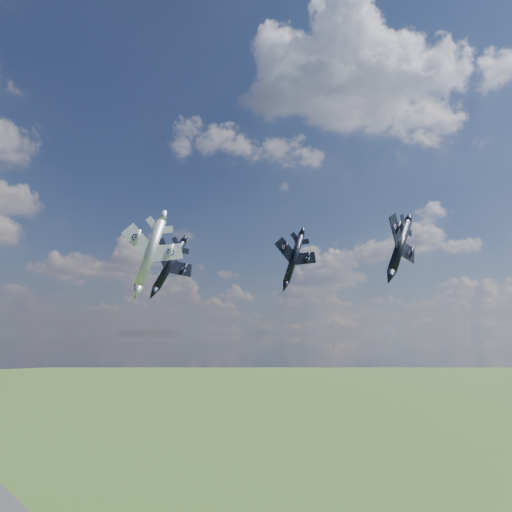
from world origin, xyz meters
TOP-DOWN VIEW (x-y plane):
  - jet_lead_navy at (-6.14, 16.84)m, footprint 11.42×14.77m
  - jet_right_navy at (18.91, -11.67)m, footprint 13.07×16.81m
  - jet_high_navy at (27.81, 21.88)m, footprint 15.74×18.35m
  - jet_left_silver at (-12.08, 12.36)m, footprint 13.56×16.77m

SIDE VIEW (x-z plane):
  - jet_lead_navy at x=-6.14m, z-range 75.11..82.73m
  - jet_left_silver at x=-12.08m, z-range 76.73..83.02m
  - jet_right_navy at x=18.91m, z-range 76.56..85.61m
  - jet_high_navy at x=27.81m, z-range 80.51..87.31m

